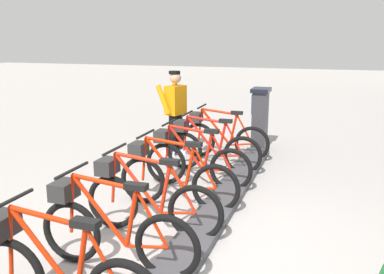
# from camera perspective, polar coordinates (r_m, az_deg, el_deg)

# --- Properties ---
(ground_plane) EXTENTS (60.00, 60.00, 0.00)m
(ground_plane) POSITION_cam_1_polar(r_m,az_deg,el_deg) (4.68, -0.13, -15.32)
(ground_plane) COLOR #B2ABA7
(dock_rail_base) EXTENTS (0.44, 8.36, 0.10)m
(dock_rail_base) POSITION_cam_1_polar(r_m,az_deg,el_deg) (4.66, -0.13, -14.78)
(dock_rail_base) COLOR #47474C
(dock_rail_base) RESTS_ON ground
(payment_kiosk) EXTENTS (0.36, 0.52, 1.28)m
(payment_kiosk) POSITION_cam_1_polar(r_m,az_deg,el_deg) (8.69, 9.37, 2.66)
(payment_kiosk) COLOR #38383D
(payment_kiosk) RESTS_ON ground
(bike_docked_0) EXTENTS (1.72, 0.54, 1.02)m
(bike_docked_0) POSITION_cam_1_polar(r_m,az_deg,el_deg) (7.93, 4.04, 0.04)
(bike_docked_0) COLOR black
(bike_docked_0) RESTS_ON ground
(bike_docked_1) EXTENTS (1.72, 0.54, 1.02)m
(bike_docked_1) POSITION_cam_1_polar(r_m,az_deg,el_deg) (7.14, 2.30, -1.43)
(bike_docked_1) COLOR black
(bike_docked_1) RESTS_ON ground
(bike_docked_2) EXTENTS (1.72, 0.54, 1.02)m
(bike_docked_2) POSITION_cam_1_polar(r_m,az_deg,el_deg) (6.37, 0.13, -3.24)
(bike_docked_2) COLOR black
(bike_docked_2) RESTS_ON ground
(bike_docked_3) EXTENTS (1.72, 0.54, 1.02)m
(bike_docked_3) POSITION_cam_1_polar(r_m,az_deg,el_deg) (5.62, -2.64, -5.55)
(bike_docked_3) COLOR black
(bike_docked_3) RESTS_ON ground
(bike_docked_4) EXTENTS (1.72, 0.54, 1.02)m
(bike_docked_4) POSITION_cam_1_polar(r_m,az_deg,el_deg) (4.90, -6.28, -8.52)
(bike_docked_4) COLOR black
(bike_docked_4) RESTS_ON ground
(bike_docked_5) EXTENTS (1.72, 0.54, 1.02)m
(bike_docked_5) POSITION_cam_1_polar(r_m,az_deg,el_deg) (4.22, -11.23, -12.43)
(bike_docked_5) COLOR black
(bike_docked_5) RESTS_ON ground
(bike_docked_6) EXTENTS (1.72, 0.54, 1.02)m
(bike_docked_6) POSITION_cam_1_polar(r_m,az_deg,el_deg) (3.61, -18.19, -17.59)
(bike_docked_6) COLOR black
(bike_docked_6) RESTS_ON ground
(worker_near_rack) EXTENTS (0.57, 0.69, 1.66)m
(worker_near_rack) POSITION_cam_1_polar(r_m,az_deg,el_deg) (8.09, -2.33, 3.78)
(worker_near_rack) COLOR white
(worker_near_rack) RESTS_ON ground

